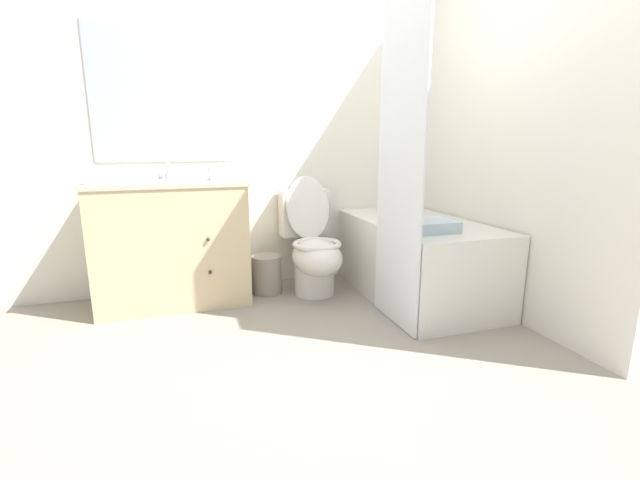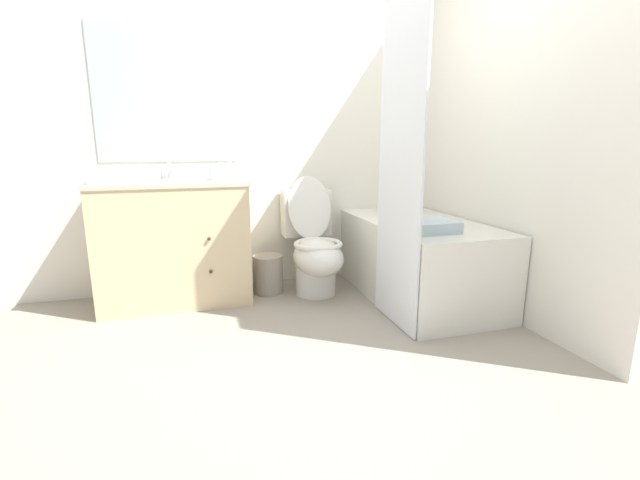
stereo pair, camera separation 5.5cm
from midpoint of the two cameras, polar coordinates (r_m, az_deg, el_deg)
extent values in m
plane|color=gray|center=(2.25, 3.19, -17.20)|extent=(14.00, 14.00, 0.00)
cube|color=white|center=(3.47, -5.71, 14.78)|extent=(8.00, 0.05, 2.50)
cube|color=#B2BCC6|center=(3.39, -19.48, 17.76)|extent=(0.96, 0.01, 0.93)
cube|color=white|center=(3.28, 21.42, 14.11)|extent=(0.05, 2.54, 2.50)
cube|color=beige|center=(3.19, -18.29, -0.59)|extent=(1.01, 0.52, 0.84)
cube|color=beige|center=(3.13, -18.85, 7.24)|extent=(1.03, 0.54, 0.03)
cylinder|color=silver|center=(3.13, -18.79, 6.51)|extent=(0.30, 0.30, 0.10)
sphere|color=#382D23|center=(2.91, -14.04, 0.15)|extent=(0.02, 0.02, 0.02)
sphere|color=#382D23|center=(2.97, -13.81, -4.14)|extent=(0.02, 0.02, 0.02)
cylinder|color=silver|center=(3.32, -18.80, 8.13)|extent=(0.04, 0.04, 0.04)
cylinder|color=silver|center=(3.27, -18.89, 9.15)|extent=(0.02, 0.11, 0.09)
cylinder|color=silver|center=(3.32, -19.76, 8.09)|extent=(0.03, 0.03, 0.04)
cylinder|color=silver|center=(3.31, -17.84, 8.22)|extent=(0.03, 0.03, 0.04)
cylinder|color=silver|center=(3.27, -0.08, -5.29)|extent=(0.31, 0.31, 0.22)
ellipsoid|color=silver|center=(3.16, 0.26, -2.30)|extent=(0.36, 0.52, 0.27)
torus|color=silver|center=(3.13, 0.26, -0.55)|extent=(0.36, 0.36, 0.04)
cube|color=silver|center=(3.43, -1.45, 3.71)|extent=(0.38, 0.18, 0.36)
ellipsoid|color=silver|center=(3.31, -0.92, 4.34)|extent=(0.34, 0.15, 0.48)
cube|color=silver|center=(3.24, 13.43, -2.54)|extent=(0.73, 1.36, 0.58)
cube|color=#A5A7A2|center=(3.18, 13.69, 2.36)|extent=(0.61, 1.24, 0.01)
cube|color=white|center=(2.61, 11.25, 10.30)|extent=(0.01, 0.55, 2.04)
cylinder|color=gray|center=(3.31, -6.46, -4.53)|extent=(0.23, 0.23, 0.29)
cube|color=silver|center=(3.13, -12.56, 8.73)|extent=(0.14, 0.15, 0.09)
ellipsoid|color=white|center=(3.12, -12.61, 9.78)|extent=(0.06, 0.04, 0.03)
cylinder|color=silver|center=(3.13, -11.45, 8.87)|extent=(0.06, 0.06, 0.10)
cylinder|color=silver|center=(3.13, -11.50, 10.06)|extent=(0.04, 0.04, 0.03)
cube|color=silver|center=(3.02, -25.79, 7.35)|extent=(0.24, 0.12, 0.06)
cube|color=silver|center=(2.81, 15.20, 1.79)|extent=(0.29, 0.26, 0.07)
camera|label=1|loc=(0.03, -89.42, 0.13)|focal=24.00mm
camera|label=2|loc=(0.03, 90.58, -0.13)|focal=24.00mm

